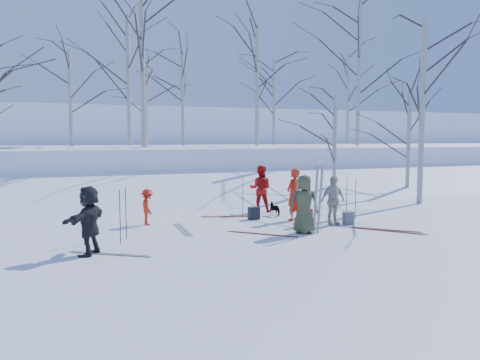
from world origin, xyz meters
name	(u,v)px	position (x,y,z in m)	size (l,w,h in m)	color
ground	(259,230)	(0.00, 0.00, 0.00)	(120.00, 120.00, 0.00)	white
snow_ramp	(194,196)	(0.00, 7.00, 0.15)	(70.00, 9.50, 1.40)	white
snow_plateau	(152,164)	(0.00, 17.00, 1.00)	(70.00, 18.00, 2.20)	white
far_hill	(116,144)	(0.00, 38.00, 2.00)	(90.00, 30.00, 6.00)	white
skier_olive_center	(304,204)	(0.98, -0.88, 0.81)	(0.79, 0.51, 1.62)	#3E4328
skier_red_north	(294,195)	(1.64, 1.02, 0.83)	(0.60, 0.40, 1.65)	red
skier_redor_behind	(260,189)	(1.34, 3.00, 0.82)	(0.80, 0.62, 1.64)	red
skier_red_seated	(148,207)	(-2.83, 1.87, 0.54)	(0.70, 0.40, 1.09)	red
skier_cream_east	(333,200)	(2.36, -0.12, 0.75)	(0.87, 0.36, 1.49)	beige
skier_grey_west	(89,220)	(-4.66, -1.30, 0.78)	(1.45, 0.46, 1.56)	black
dog	(275,209)	(1.46, 2.00, 0.24)	(0.26, 0.57, 0.48)	black
upright_ski_left	(316,200)	(1.21, -1.11, 0.95)	(0.07, 0.02, 1.90)	silver
upright_ski_right	(320,199)	(1.36, -1.08, 0.95)	(0.07, 0.02, 1.90)	silver
ski_pair_a	(385,230)	(3.35, -1.30, 0.01)	(1.52, 1.45, 0.02)	silver
ski_pair_b	(389,231)	(3.33, -1.51, 0.01)	(1.36, 1.59, 0.02)	#A52B17
ski_pair_c	(183,229)	(-2.02, 0.77, 0.01)	(0.27, 1.91, 0.02)	silver
ski_pair_d	(110,254)	(-4.24, -1.44, 0.01)	(1.69, 1.22, 0.02)	silver
ski_pair_e	(230,216)	(-0.01, 2.36, 0.01)	(1.87, 0.76, 0.02)	#A52B17
ski_pair_f	(262,234)	(-0.17, -0.63, 0.01)	(1.51, 1.46, 0.02)	#A52B17
ski_pole_a	(94,217)	(-4.48, -0.16, 0.67)	(0.02, 0.02, 1.34)	black
ski_pole_b	(243,196)	(0.41, 2.31, 0.67)	(0.02, 0.02, 1.34)	black
ski_pole_c	(120,217)	(-3.89, -0.40, 0.67)	(0.02, 0.02, 1.34)	black
ski_pole_d	(356,199)	(3.59, 0.50, 0.67)	(0.02, 0.02, 1.34)	black
ski_pole_e	(126,213)	(-3.68, 0.11, 0.67)	(0.02, 0.02, 1.34)	black
ski_pole_f	(259,195)	(1.08, 2.51, 0.67)	(0.02, 0.02, 1.34)	black
ski_pole_g	(347,199)	(3.27, 0.51, 0.67)	(0.02, 0.02, 1.34)	black
backpack_red	(307,216)	(1.86, 0.57, 0.21)	(0.32, 0.22, 0.42)	#AF1B2A
backpack_grey	(348,218)	(2.85, -0.21, 0.19)	(0.30, 0.20, 0.38)	#585B5F
backpack_dark	(254,213)	(0.53, 1.63, 0.20)	(0.34, 0.24, 0.40)	black
birch_plateau_a	(348,99)	(13.23, 15.56, 5.26)	(4.89, 4.89, 6.12)	silver
birch_plateau_b	(70,99)	(-4.75, 12.38, 4.52)	(3.84, 3.84, 4.63)	silver
birch_plateau_d	(359,73)	(10.44, 10.36, 6.24)	(6.25, 6.25, 8.07)	silver
birch_plateau_e	(128,81)	(-1.82, 13.35, 5.58)	(5.33, 5.33, 6.76)	silver
birch_plateau_f	(257,85)	(4.48, 10.84, 5.37)	(5.04, 5.04, 6.35)	silver
birch_plateau_g	(183,99)	(0.78, 12.06, 4.64)	(4.02, 4.02, 4.88)	silver
birch_plateau_h	(146,102)	(-0.41, 16.36, 4.73)	(4.14, 4.14, 5.05)	silver
birch_plateau_i	(143,66)	(-1.66, 9.61, 5.85)	(5.70, 5.70, 7.29)	silver
birch_plateau_k	(274,102)	(6.72, 13.55, 4.74)	(4.15, 4.15, 5.08)	silver
birch_edge_b	(422,113)	(8.07, 2.64, 3.60)	(5.64, 5.64, 7.19)	silver
birch_edge_c	(409,142)	(9.69, 5.26, 2.41)	(3.97, 3.97, 4.81)	silver
birch_edge_e	(335,147)	(6.03, 5.68, 2.23)	(3.72, 3.72, 4.45)	silver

